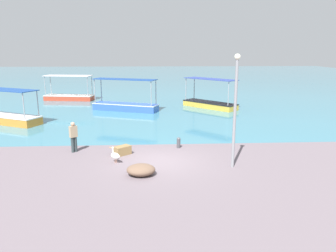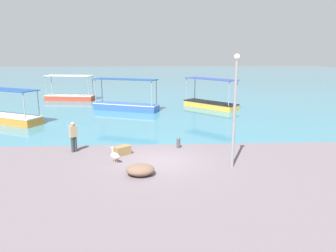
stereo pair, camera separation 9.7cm
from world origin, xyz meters
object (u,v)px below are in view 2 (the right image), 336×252
object	(u,v)px
lamp_post	(235,105)
mooring_bollard	(178,142)
fishing_boat_near_left	(210,103)
pelican	(115,155)
fisherman_standing	(73,136)
net_pile	(140,170)
fishing_boat_center	(126,105)
cargo_crate	(122,150)
fishing_boat_outer	(8,116)
fishing_boat_far_left	(70,96)

from	to	relation	value
lamp_post	mooring_bollard	bearing A→B (deg)	125.51
lamp_post	fishing_boat_near_left	bearing A→B (deg)	83.67
pelican	mooring_bollard	distance (m)	4.11
mooring_bollard	fisherman_standing	world-z (taller)	fisherman_standing
fisherman_standing	lamp_post	bearing A→B (deg)	-18.99
lamp_post	net_pile	distance (m)	5.23
lamp_post	fishing_boat_center	bearing A→B (deg)	112.26
mooring_bollard	cargo_crate	world-z (taller)	mooring_bollard
pelican	mooring_bollard	world-z (taller)	pelican
fishing_boat_outer	net_pile	distance (m)	15.38
fishing_boat_near_left	pelican	world-z (taller)	fishing_boat_near_left
lamp_post	mooring_bollard	xyz separation A→B (m)	(-2.32, 3.25, -2.69)
fishing_boat_far_left	cargo_crate	size ratio (longest dim) A/B	6.30
pelican	fisherman_standing	distance (m)	3.13
pelican	fishing_boat_near_left	bearing A→B (deg)	63.98
fisherman_standing	net_pile	distance (m)	5.25
lamp_post	cargo_crate	xyz separation A→B (m)	(-5.44, 2.17, -2.78)
fishing_boat_outer	net_pile	world-z (taller)	fishing_boat_outer
fishing_boat_center	fishing_boat_far_left	bearing A→B (deg)	134.86
fishing_boat_far_left	cargo_crate	bearing A→B (deg)	-69.29
fishing_boat_near_left	fishing_boat_center	world-z (taller)	fishing_boat_center
mooring_bollard	cargo_crate	xyz separation A→B (m)	(-3.11, -1.09, -0.10)
fishing_boat_center	cargo_crate	size ratio (longest dim) A/B	7.09
fishing_boat_far_left	mooring_bollard	distance (m)	21.44
fishing_boat_center	fisherman_standing	bearing A→B (deg)	-98.71
fishing_boat_near_left	mooring_bollard	xyz separation A→B (m)	(-4.12, -12.98, -0.17)
fishing_boat_far_left	mooring_bollard	world-z (taller)	fishing_boat_far_left
fishing_boat_near_left	cargo_crate	bearing A→B (deg)	-117.23
fishing_boat_center	fishing_boat_near_left	bearing A→B (deg)	7.38
pelican	fisherman_standing	size ratio (longest dim) A/B	0.47
fishing_boat_far_left	pelican	distance (m)	22.21
pelican	fisherman_standing	bearing A→B (deg)	142.05
fishing_boat_near_left	lamp_post	bearing A→B (deg)	-96.33
fishing_boat_far_left	lamp_post	xyz separation A→B (m)	(12.90, -21.90, 2.52)
pelican	lamp_post	distance (m)	6.33
fishing_boat_outer	fisherman_standing	size ratio (longest dim) A/B	3.44
fishing_boat_far_left	fishing_boat_outer	size ratio (longest dim) A/B	0.95
mooring_bollard	fisherman_standing	distance (m)	5.84
pelican	net_pile	size ratio (longest dim) A/B	0.62
net_pile	fishing_boat_far_left	bearing A→B (deg)	110.59
lamp_post	fishing_boat_far_left	bearing A→B (deg)	120.49
pelican	cargo_crate	bearing A→B (deg)	78.87
fishing_boat_outer	fishing_boat_center	world-z (taller)	fishing_boat_center
fishing_boat_far_left	fisherman_standing	xyz separation A→B (m)	(4.78, -19.11, 0.40)
cargo_crate	fishing_boat_outer	bearing A→B (deg)	138.94
fisherman_standing	fishing_boat_near_left	bearing A→B (deg)	53.57
fisherman_standing	net_pile	world-z (taller)	fisherman_standing
fishing_boat_near_left	mooring_bollard	bearing A→B (deg)	-107.62
net_pile	cargo_crate	world-z (taller)	net_pile
fishing_boat_center	net_pile	bearing A→B (deg)	-83.38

